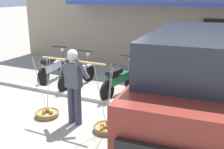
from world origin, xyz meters
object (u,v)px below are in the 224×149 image
at_px(fruit_vendor, 74,82).
at_px(fruit_basket_left_side, 47,113).
at_px(parked_truck, 194,79).
at_px(fruit_basket_right_side, 106,127).
at_px(motorcycle_second_in_row, 77,73).
at_px(motorcycle_nearest_shop, 53,67).
at_px(motorcycle_third_in_row, 119,80).

xyz_separation_m(fruit_vendor, fruit_basket_left_side, (-0.79, 0.01, -0.90)).
relative_size(fruit_basket_left_side, parked_truck, 0.29).
height_order(fruit_basket_right_side, motorcycle_second_in_row, fruit_basket_right_side).
distance_m(motorcycle_nearest_shop, motorcycle_second_in_row, 1.10).
height_order(fruit_vendor, motorcycle_nearest_shop, fruit_vendor).
bearing_deg(fruit_vendor, motorcycle_third_in_row, 85.67).
height_order(fruit_basket_left_side, motorcycle_nearest_shop, fruit_basket_left_side).
relative_size(fruit_basket_left_side, motorcycle_third_in_row, 0.80).
relative_size(fruit_vendor, fruit_basket_right_side, 1.17).
height_order(fruit_vendor, fruit_basket_right_side, fruit_vendor).
relative_size(fruit_basket_right_side, motorcycle_nearest_shop, 0.80).
height_order(fruit_vendor, motorcycle_third_in_row, fruit_vendor).
relative_size(motorcycle_third_in_row, parked_truck, 0.37).
xyz_separation_m(fruit_vendor, motorcycle_third_in_row, (0.15, 2.03, -0.52)).
distance_m(fruit_basket_right_side, motorcycle_nearest_shop, 3.96).
distance_m(fruit_basket_left_side, motorcycle_nearest_shop, 2.83).
xyz_separation_m(fruit_vendor, parked_truck, (2.38, 0.88, 0.15)).
height_order(motorcycle_nearest_shop, parked_truck, parked_truck).
distance_m(fruit_basket_right_side, motorcycle_third_in_row, 2.17).
xyz_separation_m(fruit_basket_left_side, motorcycle_nearest_shop, (-1.60, 2.31, 0.37)).
bearing_deg(motorcycle_third_in_row, fruit_basket_left_side, -115.09).
relative_size(fruit_basket_right_side, motorcycle_third_in_row, 0.80).
xyz_separation_m(motorcycle_nearest_shop, motorcycle_third_in_row, (2.54, -0.29, 0.00)).
height_order(fruit_basket_right_side, motorcycle_nearest_shop, fruit_basket_right_side).
distance_m(fruit_basket_left_side, motorcycle_second_in_row, 2.18).
bearing_deg(fruit_basket_right_side, motorcycle_third_in_row, 107.44).
relative_size(fruit_basket_right_side, parked_truck, 0.29).
distance_m(motorcycle_nearest_shop, motorcycle_third_in_row, 2.56).
xyz_separation_m(motorcycle_second_in_row, motorcycle_third_in_row, (1.46, -0.06, 0.00)).
distance_m(fruit_vendor, fruit_basket_right_side, 1.20).
bearing_deg(motorcycle_nearest_shop, motorcycle_third_in_row, -6.43).
bearing_deg(motorcycle_nearest_shop, fruit_basket_left_side, -55.37).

